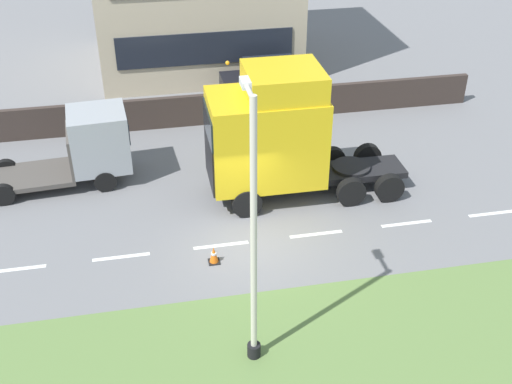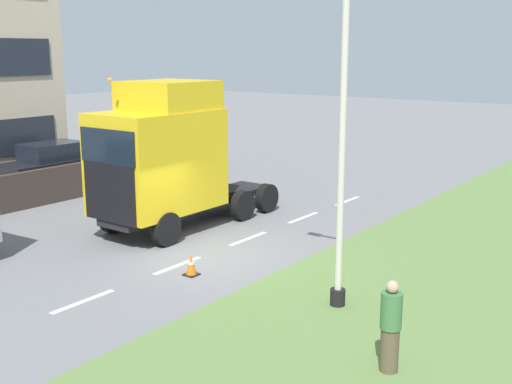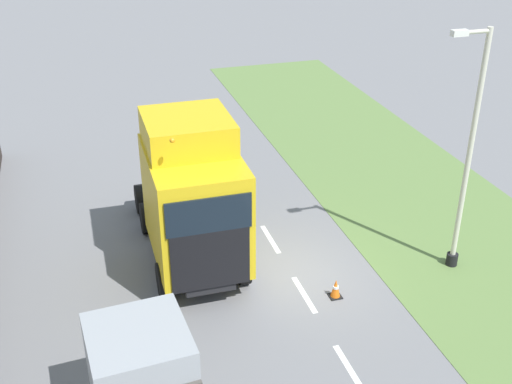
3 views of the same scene
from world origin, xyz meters
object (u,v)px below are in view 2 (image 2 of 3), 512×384
object	(u,v)px
lamp_post	(339,161)
traffic_cone_lead	(191,265)
lorry_cab	(164,157)
pedestrian	(390,327)
parked_car	(51,168)

from	to	relation	value
lamp_post	traffic_cone_lead	distance (m)	5.10
lorry_cab	pedestrian	world-z (taller)	lorry_cab
traffic_cone_lead	lorry_cab	bearing A→B (deg)	-36.97
lamp_post	pedestrian	world-z (taller)	lamp_post
pedestrian	traffic_cone_lead	bearing A→B (deg)	-14.79
lamp_post	parked_car	bearing A→B (deg)	-13.34
parked_car	pedestrian	bearing A→B (deg)	161.66
parked_car	pedestrian	xyz separation A→B (m)	(-17.97, 5.87, -0.12)
parked_car	traffic_cone_lead	xyz separation A→B (m)	(-11.58, 4.18, -0.71)
lamp_post	lorry_cab	bearing A→B (deg)	-16.03
pedestrian	traffic_cone_lead	size ratio (longest dim) A/B	3.03
lamp_post	traffic_cone_lead	world-z (taller)	lamp_post
lorry_cab	lamp_post	world-z (taller)	lamp_post
parked_car	traffic_cone_lead	size ratio (longest dim) A/B	7.40
parked_car	lamp_post	size ratio (longest dim) A/B	0.58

